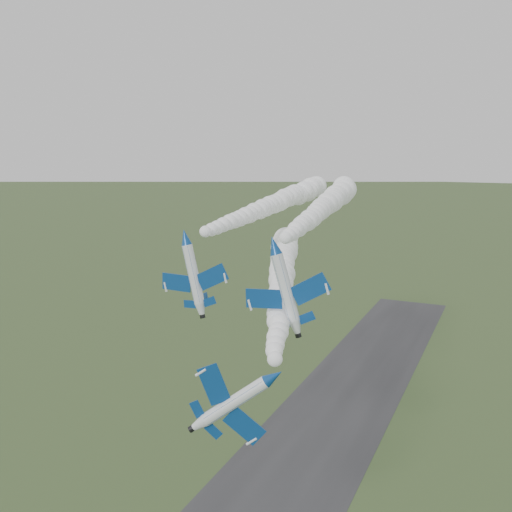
{
  "coord_description": "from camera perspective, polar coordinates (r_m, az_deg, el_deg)",
  "views": [
    {
      "loc": [
        32.81,
        -52.98,
        56.69
      ],
      "look_at": [
        0.52,
        17.38,
        42.11
      ],
      "focal_mm": 40.0,
      "sensor_mm": 36.0,
      "label": 1
    }
  ],
  "objects": [
    {
      "name": "runway",
      "position": [
        105.71,
        2.79,
        -21.77
      ],
      "size": [
        24.0,
        260.0,
        0.04
      ],
      "primitive_type": "cube",
      "color": "#2D2C2F",
      "rests_on": "ground"
    },
    {
      "name": "jet_lead",
      "position": [
        61.71,
        1.83,
        -11.98
      ],
      "size": [
        6.7,
        11.85,
        8.34
      ],
      "rotation": [
        0.0,
        0.96,
        0.38
      ],
      "color": "white"
    },
    {
      "name": "smoke_trail_jet_lead",
      "position": [
        93.53,
        2.56,
        -2.59
      ],
      "size": [
        27.95,
        60.04,
        5.21
      ],
      "primitive_type": null,
      "rotation": [
        0.0,
        0.0,
        0.38
      ],
      "color": "white"
    },
    {
      "name": "jet_pair_left",
      "position": [
        83.17,
        -7.14,
        1.9
      ],
      "size": [
        10.76,
        13.28,
        3.88
      ],
      "rotation": [
        0.0,
        -0.22,
        0.01
      ],
      "color": "white"
    },
    {
      "name": "smoke_trail_jet_pair_left",
      "position": [
        113.92,
        1.69,
        5.17
      ],
      "size": [
        5.25,
        62.31,
        4.94
      ],
      "primitive_type": null,
      "rotation": [
        0.0,
        0.0,
        0.01
      ],
      "color": "white"
    },
    {
      "name": "jet_pair_right",
      "position": [
        75.3,
        1.78,
        1.09
      ],
      "size": [
        11.49,
        14.14,
        4.38
      ],
      "rotation": [
        0.0,
        -0.28,
        0.14
      ],
      "color": "white"
    },
    {
      "name": "smoke_trail_jet_pair_right",
      "position": [
        106.39,
        6.72,
        4.85
      ],
      "size": [
        12.94,
        57.8,
        5.17
      ],
      "primitive_type": null,
      "rotation": [
        0.0,
        0.0,
        0.14
      ],
      "color": "white"
    }
  ]
}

